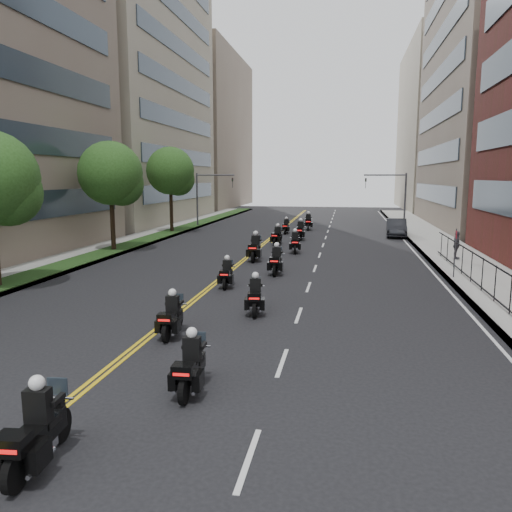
% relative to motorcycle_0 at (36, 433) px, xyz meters
% --- Properties ---
extents(ground, '(160.00, 160.00, 0.00)m').
position_rel_motorcycle_0_xyz_m(ground, '(0.53, 0.93, -0.68)').
color(ground, black).
rests_on(ground, ground).
extents(sidewalk_right, '(4.00, 90.00, 0.15)m').
position_rel_motorcycle_0_xyz_m(sidewalk_right, '(12.53, 25.93, -0.60)').
color(sidewalk_right, gray).
rests_on(sidewalk_right, ground).
extents(sidewalk_left, '(4.00, 90.00, 0.15)m').
position_rel_motorcycle_0_xyz_m(sidewalk_left, '(-11.47, 25.93, -0.60)').
color(sidewalk_left, gray).
rests_on(sidewalk_left, ground).
extents(grass_strip, '(2.00, 90.00, 0.04)m').
position_rel_motorcycle_0_xyz_m(grass_strip, '(-10.67, 25.93, -0.51)').
color(grass_strip, '#1F3D16').
rests_on(grass_strip, sidewalk_left).
extents(building_right_far, '(15.00, 28.00, 26.00)m').
position_rel_motorcycle_0_xyz_m(building_right_far, '(22.03, 78.93, 12.32)').
color(building_right_far, '#A39983').
rests_on(building_right_far, ground).
extents(building_left_mid, '(16.11, 28.00, 34.00)m').
position_rel_motorcycle_0_xyz_m(building_left_mid, '(-21.44, 48.93, 16.33)').
color(building_left_mid, '#A39983').
rests_on(building_left_mid, ground).
extents(building_left_far, '(16.00, 28.00, 26.00)m').
position_rel_motorcycle_0_xyz_m(building_left_far, '(-21.47, 78.93, 12.32)').
color(building_left_far, '#7D695B').
rests_on(building_left_far, ground).
extents(iron_fence, '(0.05, 28.00, 1.50)m').
position_rel_motorcycle_0_xyz_m(iron_fence, '(11.53, 12.93, 0.23)').
color(iron_fence, black).
rests_on(iron_fence, sidewalk_right).
extents(street_trees, '(4.40, 38.40, 7.98)m').
position_rel_motorcycle_0_xyz_m(street_trees, '(-10.51, 19.54, 4.46)').
color(street_trees, '#302315').
rests_on(street_trees, ground).
extents(traffic_signal_right, '(4.09, 0.20, 5.60)m').
position_rel_motorcycle_0_xyz_m(traffic_signal_right, '(10.07, 42.93, 3.02)').
color(traffic_signal_right, '#3F3F44').
rests_on(traffic_signal_right, ground).
extents(traffic_signal_left, '(4.09, 0.20, 5.60)m').
position_rel_motorcycle_0_xyz_m(traffic_signal_left, '(-9.00, 42.93, 3.02)').
color(traffic_signal_left, '#3F3F44').
rests_on(traffic_signal_left, ground).
extents(motorcycle_0, '(0.63, 2.32, 1.71)m').
position_rel_motorcycle_0_xyz_m(motorcycle_0, '(0.00, 0.00, 0.00)').
color(motorcycle_0, black).
rests_on(motorcycle_0, ground).
extents(motorcycle_1, '(0.53, 2.18, 1.61)m').
position_rel_motorcycle_0_xyz_m(motorcycle_1, '(1.77, 3.61, -0.04)').
color(motorcycle_1, black).
rests_on(motorcycle_1, ground).
extents(motorcycle_2, '(0.54, 2.15, 1.58)m').
position_rel_motorcycle_0_xyz_m(motorcycle_2, '(-0.18, 7.69, -0.05)').
color(motorcycle_2, black).
rests_on(motorcycle_2, ground).
extents(motorcycle_3, '(0.66, 2.17, 1.61)m').
position_rel_motorcycle_0_xyz_m(motorcycle_3, '(2.04, 10.94, -0.04)').
color(motorcycle_3, black).
rests_on(motorcycle_3, ground).
extents(motorcycle_4, '(0.55, 2.08, 1.53)m').
position_rel_motorcycle_0_xyz_m(motorcycle_4, '(-0.13, 15.27, -0.07)').
color(motorcycle_4, black).
rests_on(motorcycle_4, ground).
extents(motorcycle_5, '(0.54, 2.35, 1.73)m').
position_rel_motorcycle_0_xyz_m(motorcycle_5, '(1.76, 18.89, 0.01)').
color(motorcycle_5, black).
rests_on(motorcycle_5, ground).
extents(motorcycle_6, '(0.59, 2.55, 1.89)m').
position_rel_motorcycle_0_xyz_m(motorcycle_6, '(-0.15, 22.97, 0.07)').
color(motorcycle_6, black).
rests_on(motorcycle_6, ground).
extents(motorcycle_7, '(0.64, 2.29, 1.69)m').
position_rel_motorcycle_0_xyz_m(motorcycle_7, '(1.97, 26.76, -0.01)').
color(motorcycle_7, black).
rests_on(motorcycle_7, ground).
extents(motorcycle_8, '(0.64, 2.27, 1.68)m').
position_rel_motorcycle_0_xyz_m(motorcycle_8, '(0.23, 30.41, -0.01)').
color(motorcycle_8, black).
rests_on(motorcycle_8, ground).
extents(motorcycle_9, '(0.57, 2.46, 1.82)m').
position_rel_motorcycle_0_xyz_m(motorcycle_9, '(1.70, 33.88, 0.04)').
color(motorcycle_9, black).
rests_on(motorcycle_9, ground).
extents(motorcycle_10, '(0.49, 2.12, 1.57)m').
position_rel_motorcycle_0_xyz_m(motorcycle_10, '(-0.03, 38.31, -0.06)').
color(motorcycle_10, black).
rests_on(motorcycle_10, ground).
extents(motorcycle_11, '(0.64, 2.50, 1.85)m').
position_rel_motorcycle_0_xyz_m(motorcycle_11, '(1.75, 41.96, 0.05)').
color(motorcycle_11, black).
rests_on(motorcycle_11, ground).
extents(parked_sedan, '(1.91, 4.83, 1.56)m').
position_rel_motorcycle_0_xyz_m(parked_sedan, '(9.83, 37.82, 0.11)').
color(parked_sedan, black).
rests_on(parked_sedan, ground).
extents(pedestrian_c, '(0.78, 1.11, 1.75)m').
position_rel_motorcycle_0_xyz_m(pedestrian_c, '(12.25, 24.92, 0.35)').
color(pedestrian_c, '#3D3C43').
rests_on(pedestrian_c, sidewalk_right).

